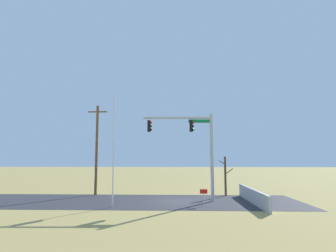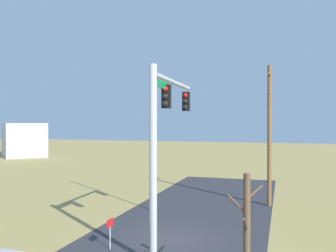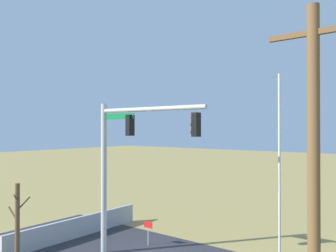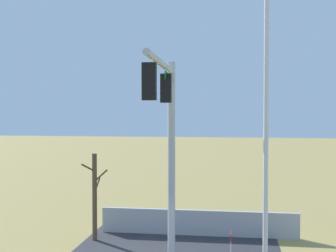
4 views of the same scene
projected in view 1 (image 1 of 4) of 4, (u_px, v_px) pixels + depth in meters
ground_plane at (177, 201)px, 22.94m from camera, size 160.00×160.00×0.00m
road_surface at (129, 201)px, 23.08m from camera, size 28.00×8.00×0.01m
sidewalk_corner at (225, 201)px, 22.92m from camera, size 6.00×6.00×0.01m
retaining_fence at (252, 196)px, 22.14m from camera, size 0.20×8.59×1.11m
signal_mast at (195, 141)px, 23.50m from camera, size 5.85×0.48×7.24m
flagpole at (114, 149)px, 20.76m from camera, size 0.10×0.10×8.33m
utility_pole at (97, 148)px, 27.48m from camera, size 1.90×0.26×8.65m
bare_tree at (225, 175)px, 26.56m from camera, size 1.27×1.02×3.65m
open_sign at (204, 194)px, 20.90m from camera, size 0.56×0.04×1.22m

